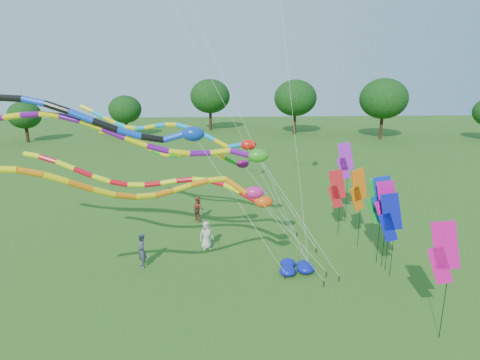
{
  "coord_description": "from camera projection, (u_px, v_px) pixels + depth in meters",
  "views": [
    {
      "loc": [
        -2.17,
        -14.43,
        9.66
      ],
      "look_at": [
        -1.0,
        3.9,
        4.8
      ],
      "focal_mm": 30.0,
      "sensor_mm": 36.0,
      "label": 1
    }
  ],
  "objects": [
    {
      "name": "ground",
      "position": [
        270.0,
        316.0,
        16.52
      ],
      "size": [
        160.0,
        160.0,
        0.0
      ],
      "primitive_type": "plane",
      "color": "#2A5C18",
      "rests_on": "ground"
    },
    {
      "name": "tree_ring",
      "position": [
        373.0,
        179.0,
        16.25
      ],
      "size": [
        119.62,
        117.61,
        9.63
      ],
      "color": "#382314",
      "rests_on": "ground"
    },
    {
      "name": "tube_kite_red",
      "position": [
        175.0,
        185.0,
        19.39
      ],
      "size": [
        14.27,
        2.11,
        6.62
      ],
      "rotation": [
        0.0,
        0.0,
        -0.18
      ],
      "color": "black",
      "rests_on": "ground"
    },
    {
      "name": "tube_kite_orange",
      "position": [
        157.0,
        187.0,
        15.0
      ],
      "size": [
        13.32,
        4.05,
        7.4
      ],
      "rotation": [
        0.0,
        0.0,
        0.27
      ],
      "color": "black",
      "rests_on": "ground"
    },
    {
      "name": "tube_kite_purple",
      "position": [
        146.0,
        139.0,
        17.81
      ],
      "size": [
        16.7,
        2.18,
        8.74
      ],
      "rotation": [
        0.0,
        0.0,
        -0.11
      ],
      "color": "black",
      "rests_on": "ground"
    },
    {
      "name": "tube_kite_blue",
      "position": [
        74.0,
        118.0,
        17.41
      ],
      "size": [
        17.69,
        1.8,
        9.67
      ],
      "rotation": [
        0.0,
        0.0,
        -0.06
      ],
      "color": "black",
      "rests_on": "ground"
    },
    {
      "name": "tube_kite_cyan",
      "position": [
        182.0,
        132.0,
        22.36
      ],
      "size": [
        13.28,
        4.58,
        8.39
      ],
      "rotation": [
        0.0,
        0.0,
        -0.29
      ],
      "color": "black",
      "rests_on": "ground"
    },
    {
      "name": "tube_kite_green",
      "position": [
        190.0,
        153.0,
        24.33
      ],
      "size": [
        11.83,
        2.75,
        6.81
      ],
      "rotation": [
        0.0,
        0.0,
        -0.21
      ],
      "color": "black",
      "rests_on": "ground"
    },
    {
      "name": "banner_pole_orange",
      "position": [
        358.0,
        190.0,
        22.19
      ],
      "size": [
        1.12,
        0.46,
        4.72
      ],
      "rotation": [
        0.0,
        0.0,
        0.33
      ],
      "color": "black",
      "rests_on": "ground"
    },
    {
      "name": "banner_pole_red",
      "position": [
        337.0,
        189.0,
        24.49
      ],
      "size": [
        1.15,
        0.33,
        4.13
      ],
      "rotation": [
        0.0,
        0.0,
        -0.21
      ],
      "color": "black",
      "rests_on": "ground"
    },
    {
      "name": "banner_pole_blue_a",
      "position": [
        390.0,
        218.0,
        19.01
      ],
      "size": [
        1.13,
        0.43,
        4.33
      ],
      "rotation": [
        0.0,
        0.0,
        -0.31
      ],
      "color": "black",
      "rests_on": "ground"
    },
    {
      "name": "banner_pole_green",
      "position": [
        377.0,
        201.0,
        20.31
      ],
      "size": [
        1.16,
        0.09,
        4.71
      ],
      "rotation": [
        0.0,
        0.0,
        -0.01
      ],
      "color": "black",
      "rests_on": "ground"
    },
    {
      "name": "banner_pole_magenta_a",
      "position": [
        444.0,
        253.0,
        14.36
      ],
      "size": [
        1.11,
        0.51,
        4.72
      ],
      "rotation": [
        0.0,
        0.0,
        -0.38
      ],
      "color": "black",
      "rests_on": "ground"
    },
    {
      "name": "banner_pole_magenta_b",
      "position": [
        386.0,
        205.0,
        19.52
      ],
      "size": [
        1.11,
        0.5,
        4.76
      ],
      "rotation": [
        0.0,
        0.0,
        -0.38
      ],
      "color": "black",
      "rests_on": "ground"
    },
    {
      "name": "banner_pole_violet",
      "position": [
        345.0,
        161.0,
        26.06
      ],
      "size": [
        1.1,
        0.52,
        5.46
      ],
      "rotation": [
        0.0,
        0.0,
        -0.39
      ],
      "color": "black",
      "rests_on": "ground"
    },
    {
      "name": "banner_pole_blue_b",
      "position": [
        383.0,
        200.0,
        20.01
      ],
      "size": [
        1.13,
        0.41,
        4.86
      ],
      "rotation": [
        0.0,
        0.0,
        -0.29
      ],
      "color": "black",
      "rests_on": "ground"
    },
    {
      "name": "blue_nylon_heap",
      "position": [
        290.0,
        265.0,
        20.36
      ],
      "size": [
        1.85,
        1.72,
        0.56
      ],
      "color": "#0C189D",
      "rests_on": "ground"
    },
    {
      "name": "person_a",
      "position": [
        206.0,
        235.0,
        22.72
      ],
      "size": [
        0.92,
        0.73,
        1.64
      ],
      "primitive_type": "imported",
      "rotation": [
        0.0,
        0.0,
        0.29
      ],
      "color": "beige",
      "rests_on": "ground"
    },
    {
      "name": "person_b",
      "position": [
        142.0,
        251.0,
        20.5
      ],
      "size": [
        0.66,
        0.78,
        1.82
      ],
      "primitive_type": "imported",
      "rotation": [
        0.0,
        0.0,
        -1.16
      ],
      "color": "#3B3D53",
      "rests_on": "ground"
    },
    {
      "name": "person_c",
      "position": [
        198.0,
        209.0,
        27.15
      ],
      "size": [
        0.97,
        1.03,
        1.68
      ],
      "primitive_type": "imported",
      "rotation": [
        0.0,
        0.0,
        2.11
      ],
      "color": "brown",
      "rests_on": "ground"
    }
  ]
}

